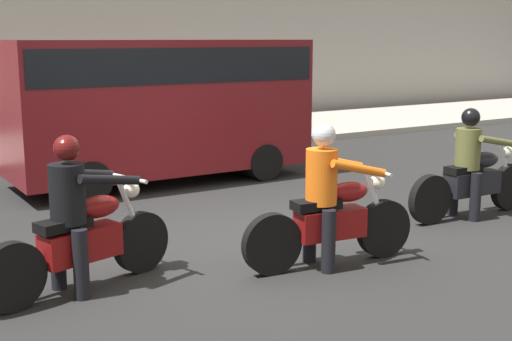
% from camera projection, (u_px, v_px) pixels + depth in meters
% --- Properties ---
extents(ground_plane, '(80.00, 80.00, 0.00)m').
position_uv_depth(ground_plane, '(238.00, 235.00, 8.68)').
color(ground_plane, black).
extents(sidewalk_slab, '(40.00, 4.40, 0.14)m').
position_uv_depth(sidewalk_slab, '(55.00, 146.00, 15.32)').
color(sidewalk_slab, '#99968E').
rests_on(sidewalk_slab, ground_plane).
extents(motorcycle_with_rider_orange_stripe, '(2.07, 0.71, 1.57)m').
position_uv_depth(motorcycle_with_rider_orange_stripe, '(329.00, 208.00, 7.41)').
color(motorcycle_with_rider_orange_stripe, black).
rests_on(motorcycle_with_rider_orange_stripe, ground_plane).
extents(motorcycle_with_rider_black_leather, '(2.07, 0.83, 1.55)m').
position_uv_depth(motorcycle_with_rider_black_leather, '(79.00, 228.00, 6.67)').
color(motorcycle_with_rider_black_leather, black).
rests_on(motorcycle_with_rider_black_leather, ground_plane).
extents(motorcycle_with_rider_olive, '(2.22, 0.70, 1.52)m').
position_uv_depth(motorcycle_with_rider_olive, '(472.00, 173.00, 9.46)').
color(motorcycle_with_rider_olive, black).
rests_on(motorcycle_with_rider_olive, ground_plane).
extents(parked_van_maroon, '(5.03, 1.96, 2.41)m').
position_uv_depth(parked_van_maroon, '(159.00, 101.00, 11.66)').
color(parked_van_maroon, maroon).
rests_on(parked_van_maroon, ground_plane).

